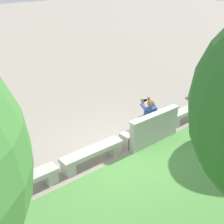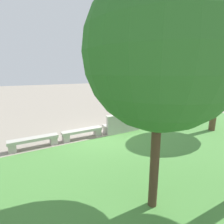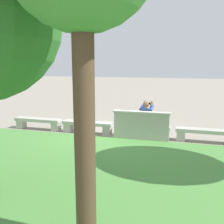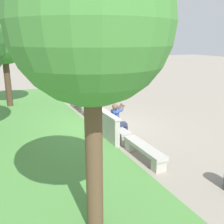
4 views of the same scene
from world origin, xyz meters
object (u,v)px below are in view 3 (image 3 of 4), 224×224
object	(u,v)px
bench_far	(38,122)
backpack	(140,120)
bench_near	(143,129)
bench_main	(205,134)
bench_mid	(87,125)
person_photographer	(147,117)

from	to	relation	value
bench_far	backpack	distance (m)	4.15
bench_near	bench_far	world-z (taller)	same
bench_main	bench_near	bearing A→B (deg)	0.00
bench_near	bench_far	bearing A→B (deg)	0.00
bench_mid	backpack	distance (m)	2.04
bench_main	bench_mid	size ratio (longest dim) A/B	1.00
bench_near	person_photographer	size ratio (longest dim) A/B	1.47
person_photographer	backpack	distance (m)	0.25
bench_mid	person_photographer	size ratio (longest dim) A/B	1.47
bench_mid	bench_main	bearing A→B (deg)	180.00
person_photographer	bench_mid	bearing A→B (deg)	1.97
bench_main	bench_far	bearing A→B (deg)	0.00
person_photographer	bench_far	bearing A→B (deg)	1.01
bench_main	bench_far	distance (m)	6.35
bench_main	backpack	bearing A→B (deg)	-0.94
bench_mid	backpack	size ratio (longest dim) A/B	4.53
bench_main	bench_mid	world-z (taller)	same
bench_near	backpack	bearing A→B (deg)	-19.59
bench_far	person_photographer	size ratio (longest dim) A/B	1.47
bench_near	backpack	distance (m)	0.34
bench_mid	backpack	bearing A→B (deg)	-178.96
bench_far	person_photographer	world-z (taller)	person_photographer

